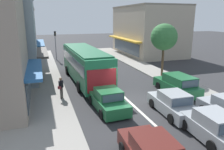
% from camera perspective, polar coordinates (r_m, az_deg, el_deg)
% --- Properties ---
extents(ground_plane, '(140.00, 140.00, 0.00)m').
position_cam_1_polar(ground_plane, '(16.50, 4.49, -6.92)').
color(ground_plane, '#2D2D30').
extents(lane_centre_line, '(0.20, 28.00, 0.01)m').
position_cam_1_polar(lane_centre_line, '(20.03, 0.08, -2.90)').
color(lane_centre_line, silver).
rests_on(lane_centre_line, ground).
extents(sidewalk_left, '(5.20, 44.00, 0.14)m').
position_cam_1_polar(sidewalk_left, '(21.01, -19.65, -2.75)').
color(sidewalk_left, gray).
rests_on(sidewalk_left, ground).
extents(kerb_right, '(2.80, 44.00, 0.12)m').
position_cam_1_polar(kerb_right, '(24.29, 12.58, 0.05)').
color(kerb_right, gray).
rests_on(kerb_right, ground).
extents(shopfront_far_end, '(8.59, 9.39, 7.37)m').
position_cam_1_polar(shopfront_far_end, '(32.02, -26.04, 9.00)').
color(shopfront_far_end, beige).
rests_on(shopfront_far_end, ground).
extents(building_right_far, '(9.03, 13.35, 7.97)m').
position_cam_1_polar(building_right_far, '(38.05, 9.31, 11.42)').
color(building_right_far, '#B2A38E').
rests_on(building_right_far, ground).
extents(city_bus, '(2.99, 10.93, 3.23)m').
position_cam_1_polar(city_bus, '(21.17, -7.09, 3.20)').
color(city_bus, '#237A4C').
rests_on(city_bus, ground).
extents(sedan_behind_bus_near, '(2.02, 4.26, 1.47)m').
position_cam_1_polar(sedan_behind_bus_near, '(14.80, 15.68, -7.31)').
color(sedan_behind_bus_near, '#9EA3A8').
rests_on(sedan_behind_bus_near, ground).
extents(hatchback_adjacent_lane_trail, '(1.95, 3.77, 1.54)m').
position_cam_1_polar(hatchback_adjacent_lane_trail, '(12.52, 24.72, -12.12)').
color(hatchback_adjacent_lane_trail, '#9EA3A8').
rests_on(hatchback_adjacent_lane_trail, ground).
extents(sedan_behind_bus_mid, '(2.03, 4.27, 1.47)m').
position_cam_1_polar(sedan_behind_bus_mid, '(14.87, -1.08, -6.62)').
color(sedan_behind_bus_mid, '#1E6638').
rests_on(sedan_behind_bus_mid, ground).
extents(parked_wagon_kerb_second, '(2.02, 4.54, 1.58)m').
position_cam_1_polar(parked_wagon_kerb_second, '(18.76, 16.69, -2.40)').
color(parked_wagon_kerb_second, '#1E6638').
rests_on(parked_wagon_kerb_second, ground).
extents(traffic_light_downstreet, '(0.33, 0.24, 4.20)m').
position_cam_1_polar(traffic_light_downstreet, '(33.27, -14.58, 8.74)').
color(traffic_light_downstreet, gray).
rests_on(traffic_light_downstreet, ground).
extents(street_tree_right, '(2.71, 2.71, 5.53)m').
position_cam_1_polar(street_tree_right, '(23.13, 13.43, 9.57)').
color(street_tree_right, brown).
rests_on(street_tree_right, ground).
extents(pedestrian_with_handbag_near, '(0.46, 0.63, 1.63)m').
position_cam_1_polar(pedestrian_with_handbag_near, '(16.83, -13.17, -2.98)').
color(pedestrian_with_handbag_near, '#4C4742').
rests_on(pedestrian_with_handbag_near, sidewalk_left).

